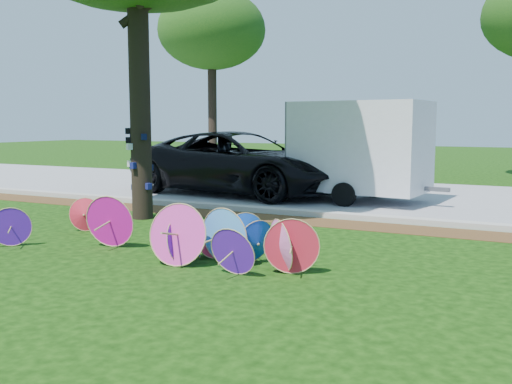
# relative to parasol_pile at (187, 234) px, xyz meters

# --- Properties ---
(ground) EXTENTS (90.00, 90.00, 0.00)m
(ground) POSITION_rel_parasol_pile_xyz_m (0.02, -0.66, -0.38)
(ground) COLOR black
(ground) RESTS_ON ground
(mulch_strip) EXTENTS (90.00, 1.00, 0.01)m
(mulch_strip) POSITION_rel_parasol_pile_xyz_m (0.02, 3.84, -0.38)
(mulch_strip) COLOR #472D16
(mulch_strip) RESTS_ON ground
(curb) EXTENTS (90.00, 0.30, 0.12)m
(curb) POSITION_rel_parasol_pile_xyz_m (0.02, 4.54, -0.32)
(curb) COLOR #B7B5AD
(curb) RESTS_ON ground
(street) EXTENTS (90.00, 8.00, 0.01)m
(street) POSITION_rel_parasol_pile_xyz_m (0.02, 8.69, -0.38)
(street) COLOR gray
(street) RESTS_ON ground
(parasol_pile) EXTENTS (5.57, 2.05, 0.93)m
(parasol_pile) POSITION_rel_parasol_pile_xyz_m (0.00, 0.00, 0.00)
(parasol_pile) COLOR blue
(parasol_pile) RESTS_ON ground
(black_van) EXTENTS (6.77, 3.72, 1.80)m
(black_van) POSITION_rel_parasol_pile_xyz_m (-2.92, 7.31, 0.52)
(black_van) COLOR black
(black_van) RESTS_ON ground
(cargo_trailer) EXTENTS (3.47, 2.40, 2.89)m
(cargo_trailer) POSITION_rel_parasol_pile_xyz_m (0.64, 7.27, 1.06)
(cargo_trailer) COLOR silver
(cargo_trailer) RESTS_ON ground
(bg_trees) EXTENTS (21.27, 6.86, 7.40)m
(bg_trees) POSITION_rel_parasol_pile_xyz_m (2.32, 14.01, 5.38)
(bg_trees) COLOR black
(bg_trees) RESTS_ON ground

